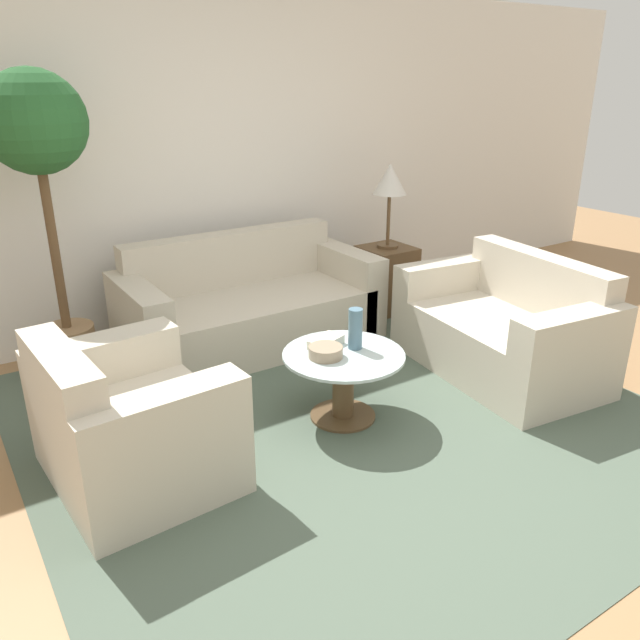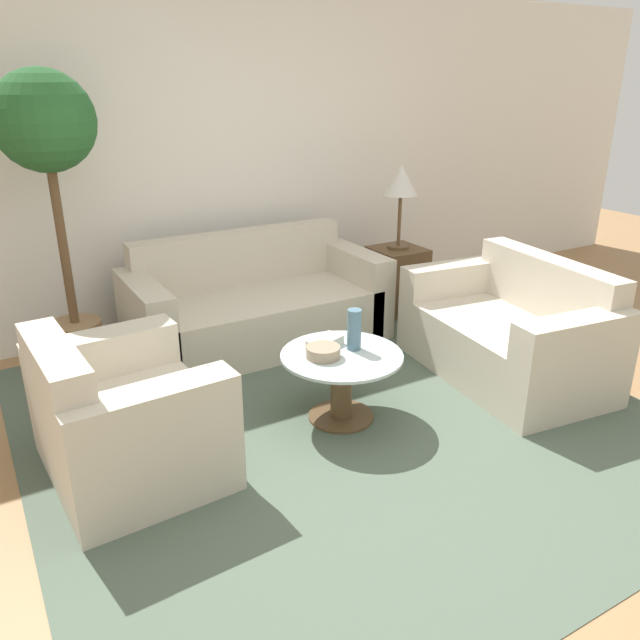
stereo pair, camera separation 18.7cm
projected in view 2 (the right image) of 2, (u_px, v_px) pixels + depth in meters
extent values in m
plane|color=#9E754C|center=(397.00, 478.00, 3.20)|extent=(14.00, 14.00, 0.00)
cube|color=white|center=(199.00, 162.00, 4.85)|extent=(10.00, 0.06, 2.60)
cube|color=#4C5B4C|center=(341.00, 417.00, 3.77)|extent=(3.53, 3.52, 0.01)
cube|color=beige|center=(259.00, 319.00, 4.73)|extent=(1.70, 0.87, 0.41)
cube|color=beige|center=(240.00, 282.00, 4.93)|extent=(1.70, 0.18, 0.81)
cube|color=beige|center=(147.00, 326.00, 4.29)|extent=(0.20, 0.87, 0.64)
cube|color=beige|center=(353.00, 287.00, 5.09)|extent=(0.20, 0.87, 0.64)
cube|color=beige|center=(132.00, 435.00, 3.21)|extent=(0.85, 0.82, 0.41)
cube|color=beige|center=(64.00, 420.00, 2.98)|extent=(0.23, 0.78, 0.78)
cube|color=beige|center=(157.00, 451.00, 2.87)|extent=(0.81, 0.25, 0.64)
cube|color=beige|center=(107.00, 386.00, 3.46)|extent=(0.81, 0.25, 0.64)
cube|color=beige|center=(503.00, 347.00, 4.24)|extent=(0.96, 1.30, 0.41)
cube|color=beige|center=(544.00, 314.00, 4.29)|extent=(0.32, 1.23, 0.80)
cube|color=beige|center=(452.00, 304.00, 4.72)|extent=(0.84, 0.29, 0.64)
cube|color=beige|center=(572.00, 368.00, 3.68)|extent=(0.84, 0.29, 0.64)
cylinder|color=brown|center=(341.00, 416.00, 3.76)|extent=(0.39, 0.39, 0.02)
cylinder|color=brown|center=(341.00, 388.00, 3.69)|extent=(0.13, 0.13, 0.40)
cylinder|color=#B2C6C6|center=(342.00, 355.00, 3.62)|extent=(0.72, 0.72, 0.02)
cube|color=brown|center=(397.00, 280.00, 5.39)|extent=(0.41, 0.41, 0.56)
cylinder|color=brown|center=(398.00, 247.00, 5.28)|extent=(0.18, 0.18, 0.02)
cylinder|color=brown|center=(399.00, 220.00, 5.20)|extent=(0.03, 0.03, 0.43)
cone|color=beige|center=(401.00, 180.00, 5.07)|extent=(0.28, 0.28, 0.25)
cylinder|color=#93704C|center=(79.00, 347.00, 4.30)|extent=(0.34, 0.34, 0.37)
cylinder|color=brown|center=(62.00, 240.00, 4.02)|extent=(0.06, 0.06, 1.13)
sphere|color=#235628|center=(44.00, 121.00, 3.75)|extent=(0.62, 0.62, 0.62)
cylinder|color=slate|center=(354.00, 329.00, 3.64)|extent=(0.08, 0.08, 0.25)
cylinder|color=gray|center=(323.00, 352.00, 3.56)|extent=(0.20, 0.20, 0.07)
cube|color=beige|center=(325.00, 342.00, 3.70)|extent=(0.25, 0.19, 0.06)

